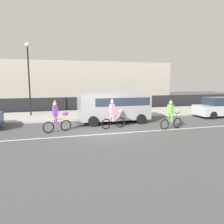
{
  "coord_description": "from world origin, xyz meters",
  "views": [
    {
      "loc": [
        -3.13,
        -12.26,
        3.03
      ],
      "look_at": [
        0.67,
        1.2,
        1.0
      ],
      "focal_mm": 35.0,
      "sensor_mm": 36.0,
      "label": 1
    }
  ],
  "objects_px": {
    "parade_cyclist_pink": "(114,115)",
    "parked_car_silver": "(219,108)",
    "parade_cyclist_lime": "(172,116)",
    "street_lamp_post": "(28,68)",
    "parade_cyclist_purple": "(57,118)",
    "parked_van_grey": "(115,105)"
  },
  "relations": [
    {
      "from": "parade_cyclist_purple",
      "to": "parked_car_silver",
      "type": "distance_m",
      "value": 13.34
    },
    {
      "from": "parked_van_grey",
      "to": "street_lamp_post",
      "type": "height_order",
      "value": "street_lamp_post"
    },
    {
      "from": "parked_car_silver",
      "to": "parked_van_grey",
      "type": "bearing_deg",
      "value": -179.82
    },
    {
      "from": "street_lamp_post",
      "to": "parked_van_grey",
      "type": "bearing_deg",
      "value": -34.01
    },
    {
      "from": "parade_cyclist_purple",
      "to": "street_lamp_post",
      "type": "height_order",
      "value": "street_lamp_post"
    },
    {
      "from": "parade_cyclist_purple",
      "to": "parked_car_silver",
      "type": "xyz_separation_m",
      "value": [
        13.19,
        1.94,
        -0.06
      ]
    },
    {
      "from": "parade_cyclist_lime",
      "to": "street_lamp_post",
      "type": "bearing_deg",
      "value": 141.4
    },
    {
      "from": "parade_cyclist_lime",
      "to": "parked_van_grey",
      "type": "relative_size",
      "value": 0.38
    },
    {
      "from": "parked_car_silver",
      "to": "street_lamp_post",
      "type": "height_order",
      "value": "street_lamp_post"
    },
    {
      "from": "parade_cyclist_pink",
      "to": "parked_car_silver",
      "type": "height_order",
      "value": "parade_cyclist_pink"
    },
    {
      "from": "parade_cyclist_pink",
      "to": "street_lamp_post",
      "type": "height_order",
      "value": "street_lamp_post"
    },
    {
      "from": "parade_cyclist_lime",
      "to": "street_lamp_post",
      "type": "distance_m",
      "value": 11.79
    },
    {
      "from": "parade_cyclist_lime",
      "to": "parked_car_silver",
      "type": "bearing_deg",
      "value": 25.83
    },
    {
      "from": "parade_cyclist_pink",
      "to": "parked_van_grey",
      "type": "distance_m",
      "value": 2.0
    },
    {
      "from": "parade_cyclist_purple",
      "to": "parked_van_grey",
      "type": "height_order",
      "value": "parked_van_grey"
    },
    {
      "from": "parade_cyclist_pink",
      "to": "parade_cyclist_purple",
      "type": "bearing_deg",
      "value": -179.11
    },
    {
      "from": "parade_cyclist_purple",
      "to": "parade_cyclist_pink",
      "type": "bearing_deg",
      "value": 0.89
    },
    {
      "from": "parade_cyclist_purple",
      "to": "parade_cyclist_lime",
      "type": "xyz_separation_m",
      "value": [
        6.92,
        -1.1,
        0.0
      ]
    },
    {
      "from": "parade_cyclist_pink",
      "to": "parked_car_silver",
      "type": "distance_m",
      "value": 9.9
    },
    {
      "from": "parade_cyclist_purple",
      "to": "parked_van_grey",
      "type": "relative_size",
      "value": 0.38
    },
    {
      "from": "parked_van_grey",
      "to": "parked_car_silver",
      "type": "distance_m",
      "value": 9.11
    },
    {
      "from": "parade_cyclist_lime",
      "to": "parade_cyclist_purple",
      "type": "bearing_deg",
      "value": 171.01
    }
  ]
}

